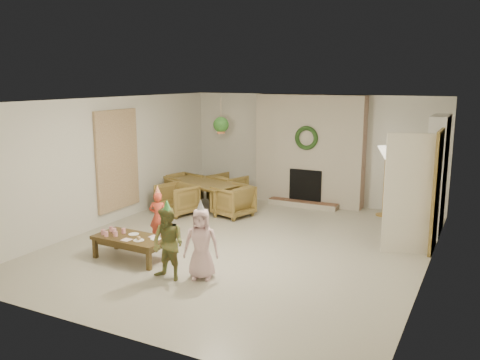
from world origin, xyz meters
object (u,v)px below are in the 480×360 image
Objects in this scene: dining_chair_left at (183,188)px; child_plaid at (168,244)px; dining_chair_near at (177,199)px; dining_chair_far at (228,188)px; dining_table at (204,195)px; dining_chair_right at (233,201)px; coffee_table_top at (131,238)px; child_pink at (201,244)px; child_red at (158,217)px.

dining_chair_left is 4.60m from child_plaid.
dining_chair_near is 1.50m from dining_chair_far.
dining_chair_right is at bearing 0.00° from dining_table.
child_pink is at bearing -4.74° from coffee_table_top.
dining_chair_left is 2.91m from child_red.
dining_table is 2.34× the size of dining_chair_right.
dining_chair_near is at bearing 110.44° from coffee_table_top.
dining_chair_left is (-0.49, 0.94, 0.00)m from dining_chair_near.
dining_chair_far and dining_chair_left have the same top height.
dining_table is at bearing -95.70° from child_red.
dining_table is 1.63× the size of child_pink.
dining_table is 2.34× the size of dining_chair_left.
child_plaid is (0.76, -3.43, 0.20)m from dining_chair_right.
child_red reaches higher than dining_chair_right.
dining_chair_far is at bearing 90.00° from dining_table.
dining_table is 0.94m from dining_chair_right.
dining_chair_far is 4.03m from coffee_table_top.
dining_chair_near is 3.55m from child_plaid.
child_pink reaches higher than dining_chair_right.
coffee_table_top is at bearing 79.45° from child_red.
dining_table is 1.41× the size of coffee_table_top.
child_red reaches higher than dining_chair_left.
child_pink is at bearing -125.43° from dining_chair_left.
dining_table is 4.02m from child_pink.
dining_chair_right is at bearing -90.00° from dining_chair_left.
dining_chair_right is (0.66, -1.00, 0.00)m from dining_chair_far.
dining_chair_far is at bearing -102.57° from child_red.
child_red is (-0.11, 0.89, 0.11)m from coffee_table_top.
child_plaid is (1.02, -0.42, 0.19)m from coffee_table_top.
dining_chair_near reaches higher than dining_table.
dining_chair_right is 0.80× the size of child_red.
child_plaid is 1.02× the size of child_pink.
child_pink is (1.41, -0.17, 0.18)m from coffee_table_top.
child_plaid is 0.47m from child_pink.
child_plaid is at bearing -20.63° from coffee_table_top.
dining_chair_left and dining_chair_right have the same top height.
coffee_table_top is (0.86, -2.58, 0.01)m from dining_chair_near.
dining_chair_left is at bearing 135.00° from dining_chair_near.
dining_table is 0.75m from dining_chair_left.
child_plaid reaches higher than dining_chair_far.
dining_chair_right is 2.15m from child_red.
child_plaid reaches higher than child_pink.
dining_chair_left is at bearing -82.77° from child_red.
dining_table is 1.60× the size of child_plaid.
coffee_table_top is at bearing -53.77° from dining_chair_near.
dining_chair_far is at bearing 90.92° from child_pink.
child_pink is (2.28, -2.74, 0.19)m from dining_chair_near.
dining_table is 2.46m from child_red.
child_red is (0.29, -3.12, 0.13)m from dining_chair_far.
dining_chair_left is at bearing 180.00° from dining_table.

